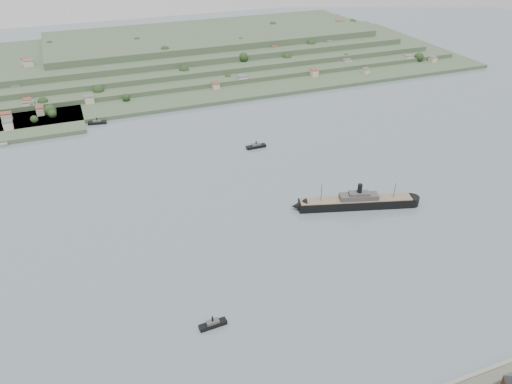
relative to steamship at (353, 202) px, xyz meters
name	(u,v)px	position (x,y,z in m)	size (l,w,h in m)	color
ground	(301,219)	(-41.65, -0.77, -4.16)	(1400.00, 1400.00, 0.00)	slate
far_peninsula	(192,54)	(-13.75, 392.33, 7.72)	(760.00, 309.00, 30.00)	#374D33
steamship	(353,202)	(0.00, 0.00, 0.00)	(91.74, 35.37, 22.51)	black
tugboat	(213,324)	(-128.11, -74.43, -2.52)	(15.13, 4.86, 6.71)	black
ferry_west	(97,122)	(-155.14, 224.23, -2.56)	(18.23, 7.87, 6.62)	black
ferry_east	(256,146)	(-28.99, 117.03, -2.53)	(18.05, 5.24, 6.74)	black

